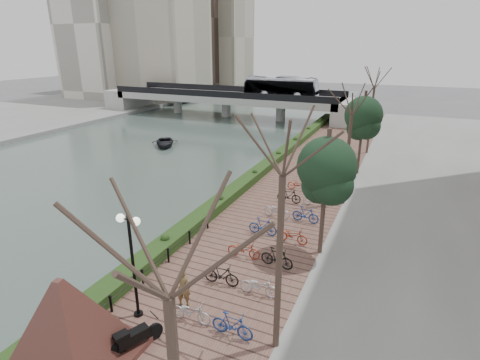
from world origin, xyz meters
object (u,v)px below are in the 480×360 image
Objects in this scene: granite_monument at (66,322)px; pedestrian at (183,287)px; motorcycle at (136,337)px; lamppost at (131,243)px; boat at (165,143)px.

pedestrian is at bearing 65.17° from granite_monument.
pedestrian is (0.22, 2.74, 0.30)m from motorcycle.
motorcycle is (1.10, -1.48, -2.68)m from lamppost.
pedestrian reaches higher than motorcycle.
boat is (-16.86, 22.83, -0.90)m from pedestrian.
motorcycle is at bearing -53.42° from lamppost.
motorcycle is 30.51m from boat.
lamppost is at bearing -91.05° from boat.
boat is (-14.99, 26.87, -1.68)m from granite_monument.
pedestrian is 28.40m from boat.
granite_monument is 3.59× the size of pedestrian.
boat is at bearing -71.93° from pedestrian.
pedestrian is at bearing 109.50° from motorcycle.
granite_monument reaches higher than pedestrian.
granite_monument is 2.36m from motorcycle.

